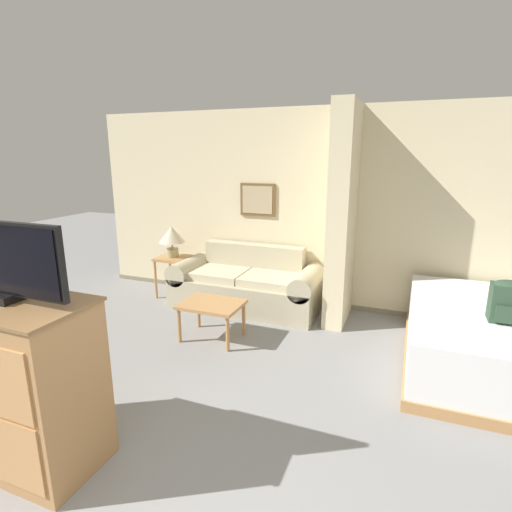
% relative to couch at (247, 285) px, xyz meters
% --- Properties ---
extents(wall_back, '(7.37, 0.16, 2.60)m').
position_rel_couch_xyz_m(wall_back, '(1.20, 0.49, 0.99)').
color(wall_back, beige).
rests_on(wall_back, ground_plane).
extents(wall_partition_pillar, '(0.24, 0.78, 2.60)m').
position_rel_couch_xyz_m(wall_partition_pillar, '(1.22, 0.04, 0.99)').
color(wall_partition_pillar, beige).
rests_on(wall_partition_pillar, ground_plane).
extents(couch, '(1.98, 0.84, 0.81)m').
position_rel_couch_xyz_m(couch, '(0.00, 0.00, 0.00)').
color(couch, '#B7AD8E').
rests_on(couch, ground_plane).
extents(coffee_table, '(0.66, 0.51, 0.42)m').
position_rel_couch_xyz_m(coffee_table, '(0.02, -1.04, 0.06)').
color(coffee_table, '#B27F4C').
rests_on(coffee_table, ground_plane).
extents(side_table, '(0.43, 0.43, 0.59)m').
position_rel_couch_xyz_m(side_table, '(-1.15, 0.01, 0.18)').
color(side_table, '#B27F4C').
rests_on(side_table, ground_plane).
extents(table_lamp, '(0.37, 0.37, 0.44)m').
position_rel_couch_xyz_m(table_lamp, '(-1.15, 0.01, 0.58)').
color(table_lamp, tan).
rests_on(table_lamp, side_table).
extents(tv_dresser, '(1.11, 0.57, 1.14)m').
position_rel_couch_xyz_m(tv_dresser, '(-0.33, -3.11, 0.26)').
color(tv_dresser, '#B27F4C').
rests_on(tv_dresser, ground_plane).
extents(bed, '(1.47, 2.03, 0.59)m').
position_rel_couch_xyz_m(bed, '(2.78, -0.63, -0.01)').
color(bed, '#B27F4C').
rests_on(bed, ground_plane).
extents(backpack, '(0.29, 0.22, 0.37)m').
position_rel_couch_xyz_m(backpack, '(2.84, -0.87, 0.47)').
color(backpack, '#2D4733').
rests_on(backpack, bed).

